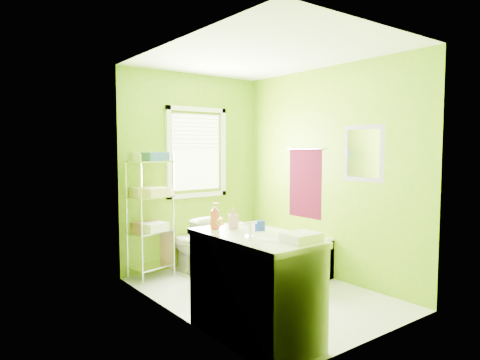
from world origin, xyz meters
TOP-DOWN VIEW (x-y plane):
  - ground at (0.00, 0.00)m, footprint 2.90×2.90m
  - room_envelope at (0.00, 0.00)m, footprint 2.14×2.94m
  - window at (0.05, 1.42)m, footprint 0.92×0.05m
  - door at (-1.04, -1.00)m, footprint 0.09×0.80m
  - right_wall_decor at (1.04, -0.02)m, footprint 0.04×1.48m
  - bathtub at (0.68, 0.63)m, footprint 0.74×1.59m
  - toilet at (-0.19, 1.12)m, footprint 0.46×0.76m
  - vanity at (-0.76, -0.83)m, footprint 0.61×1.18m
  - wire_shelf_unit at (-0.70, 1.28)m, footprint 0.57×0.47m

SIDE VIEW (x-z plane):
  - ground at x=0.00m, z-range 0.00..0.00m
  - bathtub at x=0.68m, z-range -0.09..0.42m
  - toilet at x=-0.19m, z-range 0.00..0.76m
  - vanity at x=-0.76m, z-range -0.09..1.03m
  - wire_shelf_unit at x=-0.70m, z-range 0.17..1.73m
  - door at x=-1.04m, z-range 0.00..2.00m
  - right_wall_decor at x=1.04m, z-range 0.74..1.91m
  - room_envelope at x=0.00m, z-range 0.24..2.86m
  - window at x=0.05m, z-range 1.00..2.22m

